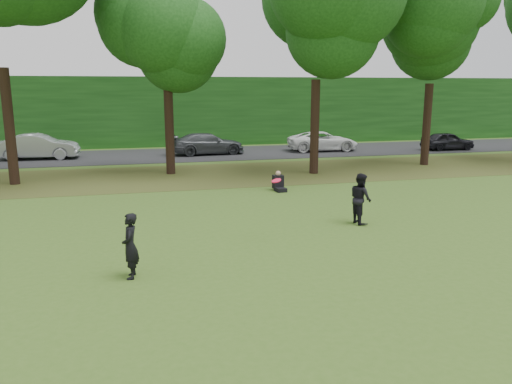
{
  "coord_description": "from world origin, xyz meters",
  "views": [
    {
      "loc": [
        -4.77,
        -11.07,
        4.25
      ],
      "look_at": [
        -1.41,
        2.54,
        1.3
      ],
      "focal_mm": 35.0,
      "sensor_mm": 36.0,
      "label": 1
    }
  ],
  "objects_px": {
    "frisbee": "(276,181)",
    "seated_person": "(279,183)",
    "player_left": "(130,246)",
    "player_right": "(361,198)"
  },
  "relations": [
    {
      "from": "frisbee",
      "to": "player_left",
      "type": "bearing_deg",
      "value": -153.52
    },
    {
      "from": "seated_person",
      "to": "frisbee",
      "type": "bearing_deg",
      "value": -111.89
    },
    {
      "from": "player_right",
      "to": "seated_person",
      "type": "distance_m",
      "value": 5.66
    },
    {
      "from": "player_right",
      "to": "frisbee",
      "type": "xyz_separation_m",
      "value": [
        -3.09,
        -1.06,
        0.9
      ]
    },
    {
      "from": "player_left",
      "to": "frisbee",
      "type": "xyz_separation_m",
      "value": [
        3.99,
        1.99,
        0.96
      ]
    },
    {
      "from": "frisbee",
      "to": "seated_person",
      "type": "height_order",
      "value": "frisbee"
    },
    {
      "from": "player_left",
      "to": "player_right",
      "type": "distance_m",
      "value": 7.71
    },
    {
      "from": "frisbee",
      "to": "seated_person",
      "type": "xyz_separation_m",
      "value": [
        2.03,
        6.6,
        -1.4
      ]
    },
    {
      "from": "player_right",
      "to": "seated_person",
      "type": "height_order",
      "value": "player_right"
    },
    {
      "from": "player_right",
      "to": "frisbee",
      "type": "bearing_deg",
      "value": 105.35
    }
  ]
}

